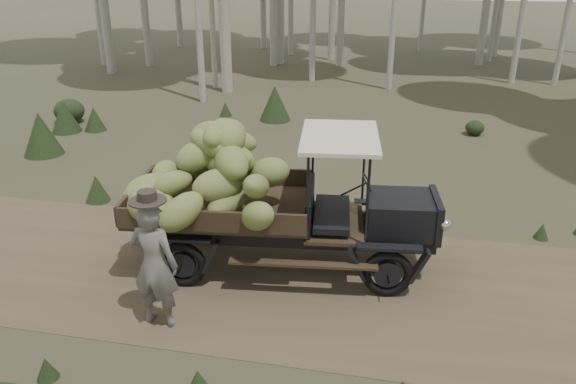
% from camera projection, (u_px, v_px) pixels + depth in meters
% --- Properties ---
extents(ground, '(120.00, 120.00, 0.00)m').
position_uv_depth(ground, '(372.00, 289.00, 8.68)').
color(ground, '#473D2B').
rests_on(ground, ground).
extents(dirt_track, '(70.00, 4.00, 0.01)m').
position_uv_depth(dirt_track, '(372.00, 289.00, 8.68)').
color(dirt_track, brown).
rests_on(dirt_track, ground).
extents(banana_truck, '(5.25, 2.68, 2.49)m').
position_uv_depth(banana_truck, '(239.00, 185.00, 8.79)').
color(banana_truck, black).
rests_on(banana_truck, ground).
extents(farmer, '(0.70, 0.52, 2.01)m').
position_uv_depth(farmer, '(154.00, 263.00, 7.54)').
color(farmer, '#605E58').
rests_on(farmer, ground).
extents(undergrowth, '(22.83, 21.46, 1.37)m').
position_uv_depth(undergrowth, '(364.00, 342.00, 6.67)').
color(undergrowth, '#233319').
rests_on(undergrowth, ground).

